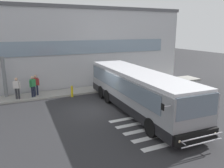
{
  "coord_description": "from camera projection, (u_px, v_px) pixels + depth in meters",
  "views": [
    {
      "loc": [
        -5.3,
        -13.76,
        5.35
      ],
      "look_at": [
        1.38,
        0.64,
        1.5
      ],
      "focal_mm": 36.1,
      "sensor_mm": 36.0,
      "label": 1
    }
  ],
  "objects": [
    {
      "name": "ground_plane",
      "position": [
        98.0,
        109.0,
        15.56
      ],
      "size": [
        80.0,
        90.0,
        0.02
      ],
      "primitive_type": "cube",
      "color": "#2B2B2D",
      "rests_on": "ground"
    },
    {
      "name": "bay_paint_stripes",
      "position": [
        158.0,
        127.0,
        12.67
      ],
      "size": [
        4.4,
        3.96,
        0.01
      ],
      "color": "silver",
      "rests_on": "ground"
    },
    {
      "name": "terminal_building",
      "position": [
        53.0,
        45.0,
        24.67
      ],
      "size": [
        24.85,
        13.8,
        7.43
      ],
      "color": "#B7B7BC",
      "rests_on": "ground"
    },
    {
      "name": "boarding_curb",
      "position": [
        78.0,
        91.0,
        19.77
      ],
      "size": [
        27.05,
        2.0,
        0.15
      ],
      "primitive_type": "cube",
      "color": "#9E9B93",
      "rests_on": "ground"
    },
    {
      "name": "entry_support_column",
      "position": [
        4.0,
        77.0,
        17.58
      ],
      "size": [
        0.28,
        0.28,
        3.18
      ],
      "primitive_type": "cylinder",
      "color": "slate",
      "rests_on": "boarding_curb"
    },
    {
      "name": "bus_main_foreground",
      "position": [
        137.0,
        92.0,
        14.96
      ],
      "size": [
        3.42,
        11.55,
        2.7
      ],
      "color": "gray",
      "rests_on": "ground"
    },
    {
      "name": "passenger_near_column",
      "position": [
        17.0,
        87.0,
        17.14
      ],
      "size": [
        0.55,
        0.48,
        1.68
      ],
      "color": "#2D2D33",
      "rests_on": "boarding_curb"
    },
    {
      "name": "passenger_by_doorway",
      "position": [
        33.0,
        85.0,
        17.63
      ],
      "size": [
        0.5,
        0.39,
        1.68
      ],
      "color": "#1E2338",
      "rests_on": "boarding_curb"
    },
    {
      "name": "passenger_at_curb_edge",
      "position": [
        36.0,
        84.0,
        18.11
      ],
      "size": [
        0.56,
        0.33,
        1.68
      ],
      "color": "#1E2338",
      "rests_on": "boarding_curb"
    },
    {
      "name": "safety_bollard_yellow",
      "position": [
        72.0,
        91.0,
        18.28
      ],
      "size": [
        0.18,
        0.18,
        0.9
      ],
      "primitive_type": "cylinder",
      "color": "yellow",
      "rests_on": "ground"
    }
  ]
}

